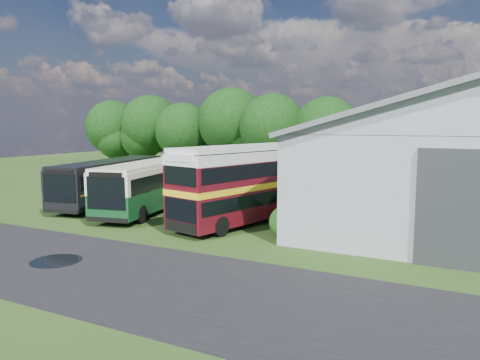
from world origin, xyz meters
The scene contains 15 objects.
ground centered at (0.00, 0.00, 0.00)m, with size 120.00×120.00×0.00m, color #203C13.
asphalt_road centered at (3.00, -3.00, 0.00)m, with size 60.00×8.00×0.02m, color black.
puddle centered at (-1.50, -3.00, 0.00)m, with size 2.20×2.20×0.01m, color black.
tree_far_left centered at (-23.00, 24.00, 5.56)m, with size 6.12×6.12×8.64m.
tree_left_a centered at (-18.00, 24.50, 5.87)m, with size 6.46×6.46×9.12m.
tree_left_b centered at (-13.00, 23.50, 5.25)m, with size 5.78×5.78×8.16m.
tree_mid centered at (-8.00, 24.80, 6.18)m, with size 6.80×6.80×9.60m.
tree_right_a centered at (-3.00, 23.80, 5.69)m, with size 6.26×6.26×8.83m.
tree_right_b centered at (2.00, 24.60, 5.44)m, with size 5.98×5.98×8.45m.
shrub_front centered at (5.60, 6.00, 0.00)m, with size 1.70×1.70×1.70m, color #194714.
shrub_mid centered at (5.60, 8.00, 0.00)m, with size 1.60×1.60×1.60m, color #194714.
shrub_back centered at (5.60, 10.00, 0.00)m, with size 1.80×1.80×1.80m, color #194714.
bus_green_single centered at (-5.44, 8.93, 1.81)m, with size 5.35×12.62×3.39m.
bus_maroon_double centered at (2.26, 8.22, 2.35)m, with size 5.25×11.30×4.71m.
bus_dark_single centered at (-9.91, 9.43, 1.74)m, with size 4.99×12.13×3.26m.
Camera 1 is at (14.90, -16.86, 6.01)m, focal length 35.00 mm.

